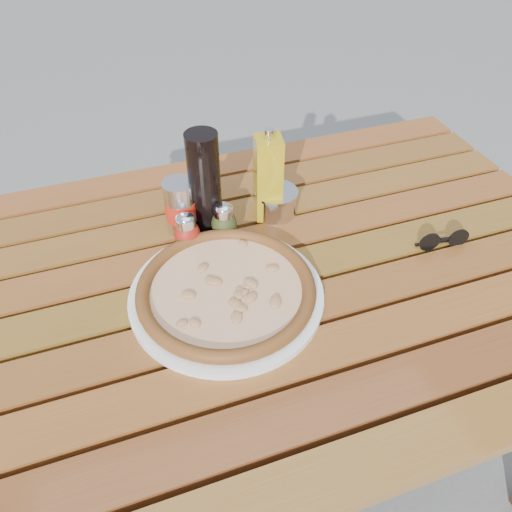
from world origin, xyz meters
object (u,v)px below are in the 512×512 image
object	(u,v)px
pizza	(226,289)
olive_oil_cruet	(268,178)
soda_can	(181,207)
sunglasses	(443,240)
table	(259,300)
dark_bottle	(205,182)
parmesan_tin	(276,202)
pepper_shaker	(187,231)
oregano_shaker	(224,221)
plate	(227,295)

from	to	relation	value
pizza	olive_oil_cruet	size ratio (longest dim) A/B	1.80
soda_can	pizza	bearing A→B (deg)	-82.42
sunglasses	soda_can	bearing A→B (deg)	162.85
table	dark_bottle	world-z (taller)	dark_bottle
soda_can	parmesan_tin	xyz separation A→B (m)	(0.21, -0.01, -0.03)
table	olive_oil_cruet	distance (m)	0.26
pepper_shaker	table	bearing A→B (deg)	-49.19
dark_bottle	soda_can	bearing A→B (deg)	177.37
soda_can	sunglasses	xyz separation A→B (m)	(0.49, -0.23, -0.04)
soda_can	table	bearing A→B (deg)	-59.45
table	olive_oil_cruet	world-z (taller)	olive_oil_cruet
pizza	parmesan_tin	bearing A→B (deg)	49.76
table	parmesan_tin	world-z (taller)	parmesan_tin
pepper_shaker	parmesan_tin	distance (m)	0.21
parmesan_tin	soda_can	bearing A→B (deg)	176.70
pepper_shaker	oregano_shaker	distance (m)	0.08
table	pepper_shaker	distance (m)	0.20
pizza	olive_oil_cruet	world-z (taller)	olive_oil_cruet
plate	parmesan_tin	world-z (taller)	parmesan_tin
plate	olive_oil_cruet	size ratio (longest dim) A/B	1.71
dark_bottle	sunglasses	bearing A→B (deg)	-27.48
dark_bottle	sunglasses	xyz separation A→B (m)	(0.44, -0.23, -0.09)
plate	pepper_shaker	size ratio (longest dim) A/B	4.39
table	pizza	xyz separation A→B (m)	(-0.08, -0.04, 0.10)
soda_can	olive_oil_cruet	xyz separation A→B (m)	(0.19, -0.01, 0.04)
pepper_shaker	soda_can	distance (m)	0.06
plate	soda_can	size ratio (longest dim) A/B	3.00
pizza	table	bearing A→B (deg)	26.37
olive_oil_cruet	oregano_shaker	bearing A→B (deg)	-161.83
pepper_shaker	plate	bearing A→B (deg)	-79.17
pepper_shaker	parmesan_tin	xyz separation A→B (m)	(0.21, 0.04, -0.01)
oregano_shaker	olive_oil_cruet	xyz separation A→B (m)	(0.11, 0.04, 0.06)
table	parmesan_tin	distance (m)	0.23
table	oregano_shaker	distance (m)	0.18
table	pepper_shaker	world-z (taller)	pepper_shaker
oregano_shaker	soda_can	distance (m)	0.09
table	dark_bottle	xyz separation A→B (m)	(-0.05, 0.18, 0.19)
pizza	soda_can	xyz separation A→B (m)	(-0.03, 0.22, 0.04)
plate	pizza	world-z (taller)	pizza
pizza	sunglasses	size ratio (longest dim) A/B	3.41
table	parmesan_tin	bearing A→B (deg)	59.88
olive_oil_cruet	parmesan_tin	xyz separation A→B (m)	(0.02, -0.00, -0.07)
plate	oregano_shaker	world-z (taller)	oregano_shaker
sunglasses	parmesan_tin	bearing A→B (deg)	150.45
plate	pepper_shaker	bearing A→B (deg)	100.83
pepper_shaker	sunglasses	xyz separation A→B (m)	(0.50, -0.18, -0.02)
pepper_shaker	parmesan_tin	bearing A→B (deg)	11.66
table	oregano_shaker	xyz separation A→B (m)	(-0.03, 0.14, 0.11)
oregano_shaker	dark_bottle	distance (m)	0.09
dark_bottle	sunglasses	size ratio (longest dim) A/B	1.98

